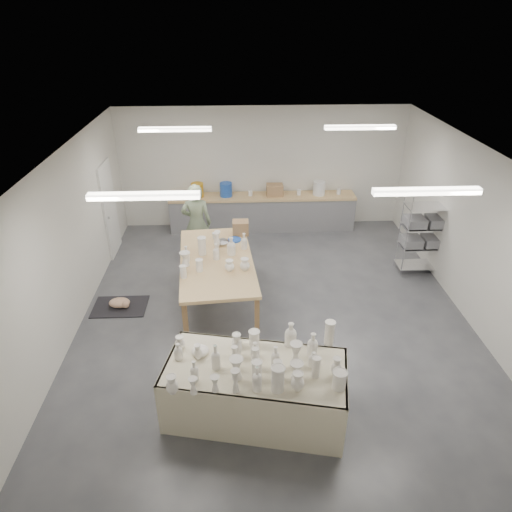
{
  "coord_description": "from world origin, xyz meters",
  "views": [
    {
      "loc": [
        -0.64,
        -6.92,
        5.03
      ],
      "look_at": [
        -0.31,
        0.3,
        1.05
      ],
      "focal_mm": 32.0,
      "sensor_mm": 36.0,
      "label": 1
    }
  ],
  "objects_px": {
    "red_stool": "(199,241)",
    "drying_table": "(256,388)",
    "work_table": "(218,258)",
    "potter": "(197,223)"
  },
  "relations": [
    {
      "from": "drying_table",
      "to": "work_table",
      "type": "relative_size",
      "value": 0.95
    },
    {
      "from": "potter",
      "to": "red_stool",
      "type": "distance_m",
      "value": 0.63
    },
    {
      "from": "drying_table",
      "to": "potter",
      "type": "distance_m",
      "value": 4.63
    },
    {
      "from": "drying_table",
      "to": "work_table",
      "type": "height_order",
      "value": "work_table"
    },
    {
      "from": "work_table",
      "to": "potter",
      "type": "height_order",
      "value": "potter"
    },
    {
      "from": "work_table",
      "to": "drying_table",
      "type": "bearing_deg",
      "value": -83.23
    },
    {
      "from": "red_stool",
      "to": "drying_table",
      "type": "bearing_deg",
      "value": -77.1
    },
    {
      "from": "potter",
      "to": "work_table",
      "type": "bearing_deg",
      "value": 108.93
    },
    {
      "from": "drying_table",
      "to": "red_stool",
      "type": "xyz_separation_m",
      "value": [
        -1.09,
        4.75,
        -0.14
      ]
    },
    {
      "from": "potter",
      "to": "drying_table",
      "type": "bearing_deg",
      "value": 105.65
    }
  ]
}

